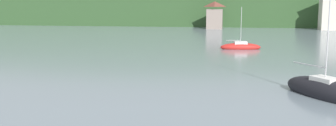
% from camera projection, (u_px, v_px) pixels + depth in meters
% --- Properties ---
extents(wooded_hillside, '(352.00, 56.06, 36.21)m').
position_uv_depth(wooded_hillside, '(159.00, 5.00, 138.97)').
color(wooded_hillside, '#2D4C28').
rests_on(wooded_hillside, ground_plane).
extents(shore_building_west, '(4.22, 4.41, 7.02)m').
position_uv_depth(shore_building_west, '(215.00, 15.00, 98.23)').
color(shore_building_west, gray).
rests_on(shore_building_west, ground_plane).
extents(shore_building_westcentral, '(4.75, 4.42, 10.09)m').
position_uv_depth(shore_building_westcentral, '(330.00, 10.00, 93.34)').
color(shore_building_westcentral, beige).
rests_on(shore_building_westcentral, ground_plane).
extents(sailboat_far_1, '(5.90, 2.58, 6.28)m').
position_uv_depth(sailboat_far_1, '(240.00, 47.00, 54.02)').
color(sailboat_far_1, red).
rests_on(sailboat_far_1, ground_plane).
extents(sailboat_mid_7, '(5.48, 6.75, 10.79)m').
position_uv_depth(sailboat_mid_7, '(324.00, 91.00, 26.05)').
color(sailboat_mid_7, black).
rests_on(sailboat_mid_7, ground_plane).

